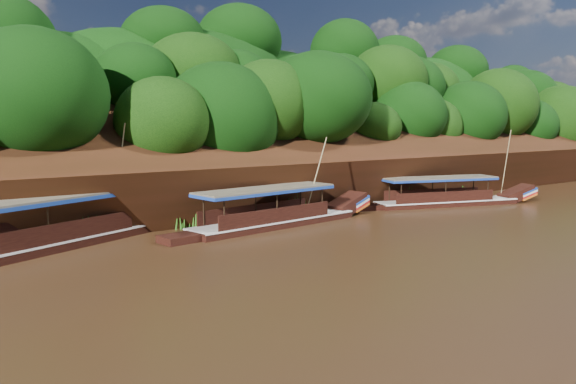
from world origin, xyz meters
name	(u,v)px	position (x,y,z in m)	size (l,w,h in m)	color
ground	(379,242)	(0.00, 0.00, 0.00)	(160.00, 160.00, 0.00)	black
riverbank	(192,176)	(-0.01, 22.73, 1.89)	(120.00, 30.06, 19.40)	black
boat_0	(455,199)	(14.67, 6.32, 0.51)	(13.81, 6.01, 6.31)	black
boat_1	(284,216)	(-1.23, 7.21, 0.56)	(14.44, 3.78, 6.00)	black
boat_2	(66,234)	(-14.07, 9.08, 0.62)	(16.92, 8.88, 6.95)	black
reeds	(244,209)	(-2.77, 9.48, 0.86)	(50.17, 2.45, 1.91)	#2D691A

